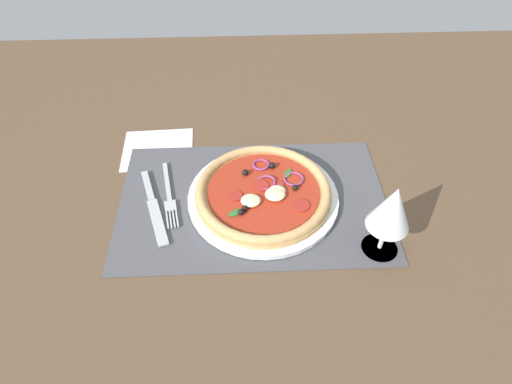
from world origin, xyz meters
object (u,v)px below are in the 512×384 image
(plate, at_px, (263,197))
(wine_glass, at_px, (392,209))
(fork, at_px, (169,197))
(napkin, at_px, (158,149))
(knife, at_px, (153,207))
(pizza, at_px, (263,191))

(plate, bearing_deg, wine_glass, 147.45)
(fork, xyz_separation_m, napkin, (0.04, -0.15, -0.00))
(napkin, bearing_deg, knife, 94.12)
(wine_glass, bearing_deg, pizza, -32.58)
(knife, bearing_deg, fork, 114.74)
(wine_glass, bearing_deg, napkin, -34.44)
(knife, xyz_separation_m, wine_glass, (-0.41, 0.11, 0.10))
(fork, relative_size, napkin, 1.19)
(pizza, xyz_separation_m, fork, (0.18, -0.01, -0.02))
(plate, relative_size, knife, 1.49)
(knife, height_order, wine_glass, wine_glass)
(pizza, height_order, knife, pizza)
(fork, relative_size, wine_glass, 1.21)
(plate, relative_size, pizza, 1.11)
(pizza, relative_size, wine_glass, 1.76)
(wine_glass, bearing_deg, plate, -32.55)
(plate, bearing_deg, fork, -2.75)
(plate, height_order, napkin, plate)
(fork, bearing_deg, knife, -58.69)
(pizza, bearing_deg, fork, -2.78)
(pizza, distance_m, napkin, 0.28)
(fork, xyz_separation_m, wine_glass, (-0.38, 0.14, 0.10))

